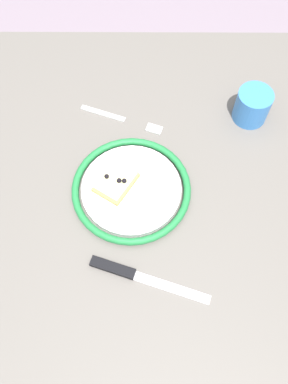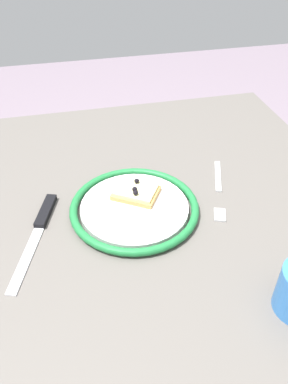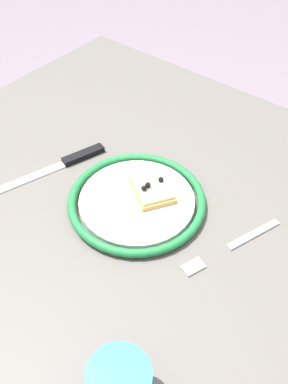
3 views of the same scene
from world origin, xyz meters
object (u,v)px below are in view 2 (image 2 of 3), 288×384
dining_table (124,240)px  plate (134,208)px  pizza_slice_near (136,192)px  fork (219,189)px  knife (41,223)px

dining_table → plate: bearing=147.9°
plate → pizza_slice_near: pizza_slice_near is taller
dining_table → plate: 0.10m
plate → fork: bearing=-172.3°
fork → plate: bearing=7.7°
plate → knife: (0.18, -0.00, -0.00)m
dining_table → fork: (-0.21, -0.01, 0.09)m
knife → pizza_slice_near: bearing=-171.0°
dining_table → knife: knife is taller
dining_table → pizza_slice_near: bearing=-150.4°
knife → fork: bearing=-176.3°
pizza_slice_near → knife: (0.19, 0.03, -0.02)m
dining_table → plate: (-0.02, 0.01, 0.10)m
dining_table → pizza_slice_near: (-0.03, -0.02, 0.11)m
pizza_slice_near → fork: size_ratio=0.56×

